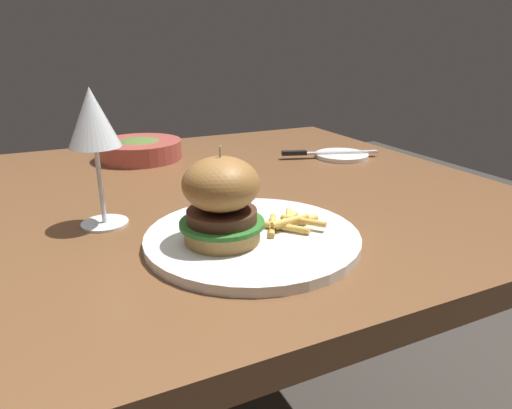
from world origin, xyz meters
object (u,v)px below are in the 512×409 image
at_px(main_plate, 252,238).
at_px(burger_sandwich, 221,200).
at_px(bread_plate, 342,155).
at_px(wine_glass, 93,123).
at_px(soup_bowl, 138,149).
at_px(table_knife, 321,153).

height_order(main_plate, burger_sandwich, burger_sandwich).
bearing_deg(bread_plate, burger_sandwich, -141.58).
bearing_deg(main_plate, burger_sandwich, -174.77).
relative_size(wine_glass, soup_bowl, 1.05).
xyz_separation_m(main_plate, table_knife, (0.36, 0.37, 0.01)).
relative_size(burger_sandwich, table_knife, 0.56).
distance_m(main_plate, burger_sandwich, 0.08).
distance_m(burger_sandwich, wine_glass, 0.23).
relative_size(main_plate, table_knife, 1.31).
distance_m(bread_plate, table_knife, 0.05).
bearing_deg(bread_plate, wine_glass, -161.33).
xyz_separation_m(bread_plate, table_knife, (-0.05, 0.02, 0.01)).
relative_size(bread_plate, soup_bowl, 0.64).
bearing_deg(burger_sandwich, bread_plate, 38.42).
distance_m(burger_sandwich, bread_plate, 0.59).
bearing_deg(burger_sandwich, soup_bowl, 89.56).
bearing_deg(wine_glass, burger_sandwich, -51.11).
bearing_deg(soup_bowl, burger_sandwich, -90.44).
bearing_deg(burger_sandwich, wine_glass, 128.89).
height_order(wine_glass, soup_bowl, wine_glass).
distance_m(bread_plate, soup_bowl, 0.49).
height_order(wine_glass, table_knife, wine_glass).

